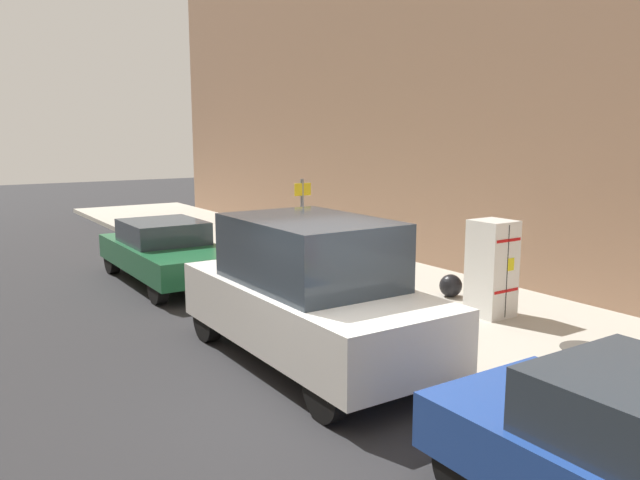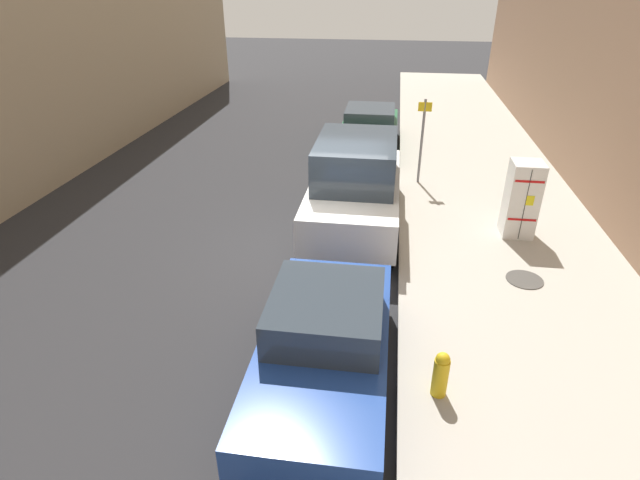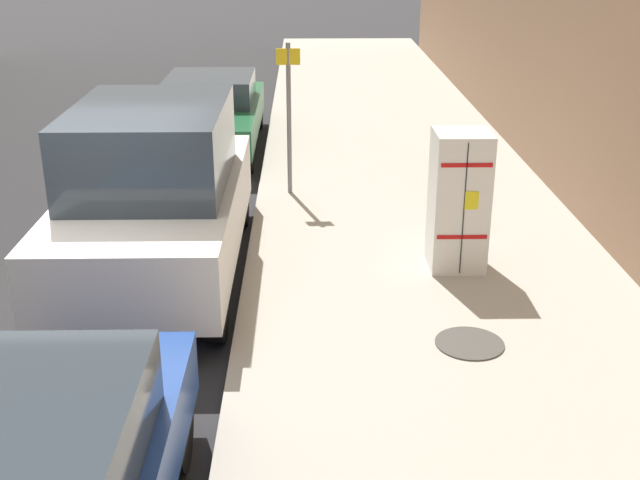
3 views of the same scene
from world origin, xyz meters
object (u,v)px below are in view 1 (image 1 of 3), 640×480
Objects in this scene: trash_bag at (451,286)px; parked_sedan_green at (166,251)px; street_sign_post at (302,231)px; parked_van_white at (309,292)px; discarded_refrigerator at (492,268)px.

parked_sedan_green is at bearing -50.95° from trash_bag.
parked_van_white is at bearing 60.05° from street_sign_post.
street_sign_post is 5.19× the size of trash_bag.
street_sign_post is at bearing -119.95° from parked_van_white.
parked_van_white is (0.00, 6.08, 0.34)m from parked_sedan_green.
street_sign_post is 3.75m from parked_sedan_green.
discarded_refrigerator is 3.80× the size of trash_bag.
discarded_refrigerator is 1.48m from trash_bag.
trash_bag is 0.10× the size of parked_sedan_green.
parked_sedan_green reaches higher than trash_bag.
street_sign_post is 0.50× the size of parked_van_white.
street_sign_post is 3.21m from parked_van_white.
street_sign_post reaches higher than trash_bag.
street_sign_post reaches higher than discarded_refrigerator.
parked_sedan_green is at bearing -59.45° from discarded_refrigerator.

